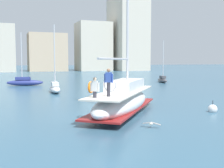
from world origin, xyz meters
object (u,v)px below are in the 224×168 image
object	(u,v)px
main_sailboat	(123,100)
mooring_buoy	(213,109)
moored_catamaran	(55,88)
moored_cutter_left	(25,82)
moored_ketch_distant	(162,79)
seagull	(151,124)

from	to	relation	value
main_sailboat	mooring_buoy	distance (m)	6.20
moored_catamaran	moored_cutter_left	xyz separation A→B (m)	(-2.59, 10.13, 0.02)
moored_catamaran	mooring_buoy	xyz separation A→B (m)	(8.20, -15.63, -0.33)
main_sailboat	moored_cutter_left	xyz separation A→B (m)	(-4.89, 24.02, -0.36)
moored_cutter_left	moored_ketch_distant	distance (m)	21.14
moored_cutter_left	mooring_buoy	xyz separation A→B (m)	(10.80, -25.76, -0.35)
main_sailboat	mooring_buoy	bearing A→B (deg)	-16.39
seagull	main_sailboat	bearing A→B (deg)	87.51
seagull	mooring_buoy	world-z (taller)	mooring_buoy
moored_catamaran	moored_cutter_left	size ratio (longest dim) A/B	1.00
moored_catamaran	seagull	xyz separation A→B (m)	(2.11, -18.21, -0.30)
seagull	moored_cutter_left	bearing A→B (deg)	99.42
main_sailboat	moored_cutter_left	size ratio (longest dim) A/B	1.61
moored_ketch_distant	moored_catamaran	bearing A→B (deg)	-155.67
seagull	mooring_buoy	distance (m)	6.62
mooring_buoy	moored_catamaran	bearing A→B (deg)	117.70
main_sailboat	moored_ketch_distant	bearing A→B (deg)	53.97
moored_ketch_distant	seagull	xyz separation A→B (m)	(-16.36, -26.56, -0.26)
moored_ketch_distant	seagull	bearing A→B (deg)	-121.64
moored_catamaran	seagull	world-z (taller)	moored_catamaran
moored_cutter_left	main_sailboat	bearing A→B (deg)	-78.50
moored_ketch_distant	seagull	distance (m)	31.20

